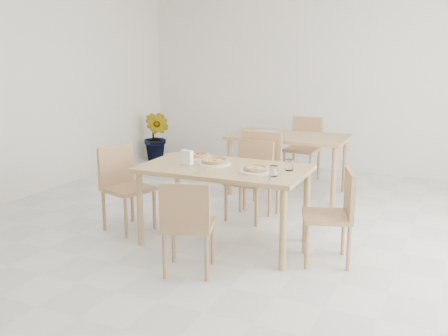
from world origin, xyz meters
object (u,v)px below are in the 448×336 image
at_px(plate_pepperoni, 197,157).
at_px(chair_west, 123,182).
at_px(chair_south, 187,221).
at_px(tumbler_b, 289,165).
at_px(tumbler_a, 274,171).
at_px(chair_north, 251,174).
at_px(napkin_holder, 187,158).
at_px(potted_plant, 157,137).
at_px(plate_mushroom, 256,171).
at_px(pizza_margherita, 214,161).
at_px(plate_margherita, 215,163).
at_px(plate_empty, 267,133).
at_px(chair_back_n, 304,144).
at_px(pizza_mushroom, 256,169).
at_px(pizza_pepperoni, 197,155).
at_px(chair_east, 336,210).
at_px(second_table, 288,142).
at_px(main_table, 224,175).
at_px(chair_back_s, 264,164).

bearing_deg(plate_pepperoni, chair_west, -158.39).
relative_size(chair_south, tumbler_b, 8.00).
bearing_deg(tumbler_a, chair_north, 121.66).
distance_m(napkin_holder, potted_plant, 3.74).
bearing_deg(plate_mushroom, napkin_holder, -177.45).
xyz_separation_m(chair_west, pizza_margherita, (1.00, 0.09, 0.29)).
relative_size(plate_margherita, plate_pepperoni, 1.08).
distance_m(tumbler_a, plate_empty, 2.29).
bearing_deg(chair_back_n, pizza_mushroom, -79.57).
distance_m(chair_west, pizza_mushroom, 1.49).
distance_m(chair_south, plate_margherita, 0.89).
relative_size(chair_north, potted_plant, 1.02).
bearing_deg(chair_west, pizza_pepperoni, -51.82).
xyz_separation_m(pizza_mushroom, potted_plant, (-2.92, 2.94, -0.37)).
distance_m(chair_north, pizza_pepperoni, 0.76).
distance_m(plate_margherita, pizza_pepperoni, 0.34).
xyz_separation_m(chair_east, plate_pepperoni, (-1.47, 0.23, 0.28)).
xyz_separation_m(chair_east, pizza_mushroom, (-0.71, -0.08, 0.31)).
xyz_separation_m(chair_north, potted_plant, (-2.50, 2.01, -0.07)).
bearing_deg(second_table, chair_north, -94.64).
xyz_separation_m(main_table, pizza_margherita, (-0.12, 0.05, 0.11)).
bearing_deg(chair_back_n, chair_east, -65.52).
relative_size(tumbler_b, plate_empty, 0.32).
height_order(pizza_pepperoni, plate_empty, pizza_pepperoni).
distance_m(chair_west, pizza_pepperoni, 0.82).
relative_size(chair_north, chair_back_n, 0.95).
distance_m(chair_north, tumbler_a, 1.22).
distance_m(chair_back_n, potted_plant, 2.52).
bearing_deg(main_table, pizza_mushroom, -13.98).
xyz_separation_m(second_table, chair_back_n, (-0.03, 0.78, -0.15)).
xyz_separation_m(pizza_pepperoni, potted_plant, (-2.17, 2.62, -0.37)).
bearing_deg(plate_mushroom, tumbler_b, 38.01).
distance_m(pizza_margherita, pizza_mushroom, 0.49).
relative_size(pizza_mushroom, chair_back_n, 0.31).
bearing_deg(chair_south, plate_margherita, -97.54).
height_order(chair_north, plate_mushroom, chair_north).
bearing_deg(second_table, pizza_margherita, -95.11).
height_order(pizza_margherita, napkin_holder, napkin_holder).
relative_size(main_table, plate_margherita, 4.91).
xyz_separation_m(chair_south, chair_east, (1.01, 0.78, 0.01)).
relative_size(plate_margherita, pizza_pepperoni, 1.15).
bearing_deg(chair_west, pizza_margherita, -68.13).
xyz_separation_m(main_table, plate_empty, (-0.32, 1.97, 0.09)).
xyz_separation_m(plate_empty, potted_plant, (-2.25, 0.89, -0.35)).
bearing_deg(pizza_pepperoni, plate_margherita, -33.34).
distance_m(plate_pepperoni, plate_empty, 1.73).
distance_m(chair_west, plate_margherita, 1.03).
relative_size(chair_north, plate_pepperoni, 2.85).
bearing_deg(pizza_mushroom, chair_west, 178.59).
xyz_separation_m(pizza_mushroom, chair_back_s, (-0.40, 1.25, -0.25)).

